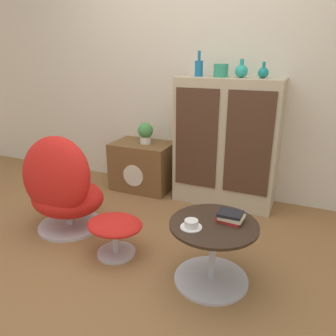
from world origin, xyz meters
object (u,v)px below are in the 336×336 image
object	(u,v)px
egg_chair	(62,188)
vase_inner_left	(221,70)
tv_console	(143,166)
coffee_table	(212,250)
sideboard	(226,143)
teacup	(191,225)
book_stack	(231,217)
ottoman	(115,228)
vase_leftmost	(199,68)
potted_plant	(145,132)
vase_rightmost	(263,72)
vase_inner_right	(241,71)

from	to	relation	value
egg_chair	vase_inner_left	world-z (taller)	vase_inner_left
tv_console	coffee_table	bearing A→B (deg)	-46.74
sideboard	tv_console	xyz separation A→B (m)	(-0.89, -0.02, -0.35)
coffee_table	teacup	distance (m)	0.26
book_stack	tv_console	bearing A→B (deg)	137.05
sideboard	coffee_table	bearing A→B (deg)	-78.76
ottoman	vase_leftmost	bearing A→B (deg)	81.28
vase_inner_left	potted_plant	bearing A→B (deg)	-178.23
sideboard	vase_leftmost	bearing A→B (deg)	179.25
egg_chair	vase_inner_left	distance (m)	1.70
ottoman	coffee_table	distance (m)	0.73
egg_chair	vase_rightmost	world-z (taller)	vase_rightmost
egg_chair	vase_inner_left	size ratio (longest dim) A/B	6.40
egg_chair	teacup	xyz separation A→B (m)	(1.19, -0.25, 0.06)
vase_rightmost	vase_inner_left	bearing A→B (deg)	180.00
tv_console	vase_leftmost	xyz separation A→B (m)	(0.59, 0.02, 1.02)
vase_inner_right	ottoman	bearing A→B (deg)	-115.28
teacup	vase_rightmost	bearing A→B (deg)	83.78
vase_rightmost	potted_plant	bearing A→B (deg)	-178.81
book_stack	vase_inner_right	bearing A→B (deg)	101.55
coffee_table	vase_inner_left	world-z (taller)	vase_inner_left
potted_plant	tv_console	bearing A→B (deg)	-178.78
vase_inner_right	teacup	world-z (taller)	vase_inner_right
ottoman	book_stack	bearing A→B (deg)	4.43
sideboard	vase_inner_left	distance (m)	0.66
tv_console	teacup	xyz separation A→B (m)	(1.02, -1.30, 0.18)
vase_inner_right	potted_plant	size ratio (longest dim) A/B	0.72
book_stack	vase_leftmost	bearing A→B (deg)	118.39
teacup	coffee_table	bearing A→B (deg)	43.21
vase_inner_right	egg_chair	bearing A→B (deg)	-136.75
vase_inner_right	teacup	bearing A→B (deg)	-88.23
tv_console	coffee_table	distance (m)	1.65
vase_leftmost	egg_chair	bearing A→B (deg)	-125.15
sideboard	ottoman	size ratio (longest dim) A/B	2.91
vase_leftmost	vase_inner_left	distance (m)	0.21
vase_inner_left	vase_inner_right	bearing A→B (deg)	0.00
egg_chair	vase_inner_right	distance (m)	1.81
sideboard	ottoman	distance (m)	1.36
egg_chair	book_stack	world-z (taller)	egg_chair
egg_chair	vase_leftmost	size ratio (longest dim) A/B	3.73
vase_inner_left	egg_chair	bearing A→B (deg)	-131.82
vase_rightmost	vase_leftmost	bearing A→B (deg)	180.00
vase_rightmost	book_stack	distance (m)	1.40
vase_inner_right	sideboard	bearing A→B (deg)	-177.58
sideboard	vase_inner_right	world-z (taller)	vase_inner_right
egg_chair	coffee_table	world-z (taller)	egg_chair
tv_console	egg_chair	size ratio (longest dim) A/B	0.75
vase_leftmost	potted_plant	distance (m)	0.85
potted_plant	vase_inner_left	bearing A→B (deg)	1.77
vase_inner_left	tv_console	bearing A→B (deg)	-178.26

